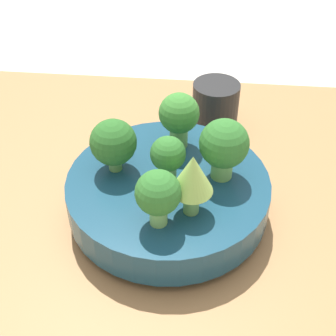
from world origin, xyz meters
TOP-DOWN VIEW (x-y plane):
  - ground_plane at (0.00, 0.00)m, footprint 6.00×6.00m
  - table at (0.00, 0.00)m, footprint 1.09×0.82m
  - bowl at (0.03, 0.03)m, footprint 0.28×0.28m
  - broccoli_floret_left at (-0.04, 0.04)m, footprint 0.06×0.06m
  - romanesco_piece_near at (0.07, -0.03)m, footprint 0.05×0.05m
  - broccoli_floret_front at (0.03, -0.05)m, footprint 0.05×0.05m
  - broccoli_floret_right at (0.10, 0.04)m, footprint 0.07×0.07m
  - broccoli_floret_center at (0.03, 0.03)m, footprint 0.05×0.05m
  - broccoli_floret_back at (0.04, 0.10)m, footprint 0.06×0.06m
  - cup at (0.09, 0.25)m, footprint 0.08×0.08m

SIDE VIEW (x-z plane):
  - ground_plane at x=0.00m, z-range 0.00..0.00m
  - table at x=0.00m, z-range 0.00..0.03m
  - bowl at x=0.03m, z-range 0.04..0.10m
  - cup at x=0.09m, z-range 0.03..0.12m
  - broccoli_floret_center at x=0.03m, z-range 0.10..0.17m
  - broccoli_floret_left at x=-0.04m, z-range 0.10..0.18m
  - broccoli_floret_front at x=0.03m, z-range 0.10..0.18m
  - broccoli_floret_right at x=0.10m, z-range 0.10..0.19m
  - broccoli_floret_back at x=0.04m, z-range 0.10..0.19m
  - romanesco_piece_near at x=0.07m, z-range 0.11..0.20m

